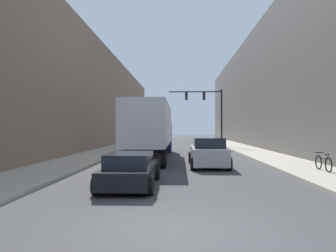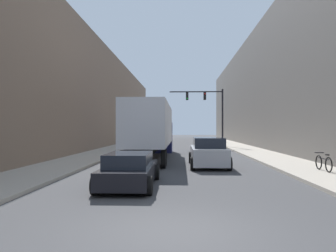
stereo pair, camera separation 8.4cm
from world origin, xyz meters
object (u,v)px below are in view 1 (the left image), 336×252
(suv_car, at_px, (208,153))
(traffic_signal_gantry, at_px, (209,107))
(parked_bicycle, at_px, (323,163))
(sedan_car, at_px, (130,170))
(semi_truck, at_px, (152,128))

(suv_car, xyz_separation_m, traffic_signal_gantry, (1.82, 19.23, 3.85))
(parked_bicycle, bearing_deg, sedan_car, -157.32)
(suv_car, height_order, parked_bicycle, suv_car)
(traffic_signal_gantry, relative_size, parked_bicycle, 3.70)
(suv_car, bearing_deg, sedan_car, -117.93)
(suv_car, bearing_deg, parked_bicycle, -28.95)
(semi_truck, relative_size, traffic_signal_gantry, 2.10)
(sedan_car, height_order, suv_car, suv_car)
(semi_truck, height_order, parked_bicycle, semi_truck)
(semi_truck, height_order, traffic_signal_gantry, traffic_signal_gantry)
(sedan_car, bearing_deg, parked_bicycle, 22.68)
(suv_car, height_order, traffic_signal_gantry, traffic_signal_gantry)
(sedan_car, distance_m, parked_bicycle, 9.54)
(suv_car, bearing_deg, traffic_signal_gantry, 84.59)
(semi_truck, xyz_separation_m, parked_bicycle, (8.96, -7.78, -1.68))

